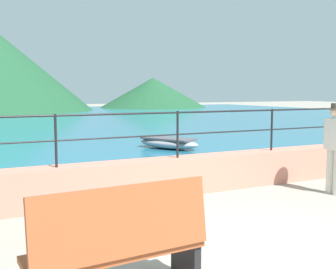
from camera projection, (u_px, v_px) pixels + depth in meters
name	position (u px, v px, depth m)	size (l,w,h in m)	color
ground_plane	(296.00, 249.00, 5.23)	(120.00, 120.00, 0.00)	gray
promenade_wall	(177.00, 175.00, 8.05)	(20.00, 0.56, 0.70)	tan
railing	(178.00, 125.00, 7.95)	(18.44, 0.04, 0.90)	black
lake_water	(23.00, 120.00, 28.25)	(64.00, 44.32, 0.06)	#236B89
hill_secondary	(153.00, 93.00, 49.72)	(12.91, 12.91, 3.59)	#1E4C2D
bench_main	(119.00, 244.00, 3.86)	(1.73, 0.65, 1.13)	#9E4C28
person_walking	(335.00, 144.00, 7.93)	(0.38, 0.57, 1.75)	beige
boat_3	(168.00, 143.00, 13.97)	(1.85, 2.46, 0.36)	gray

